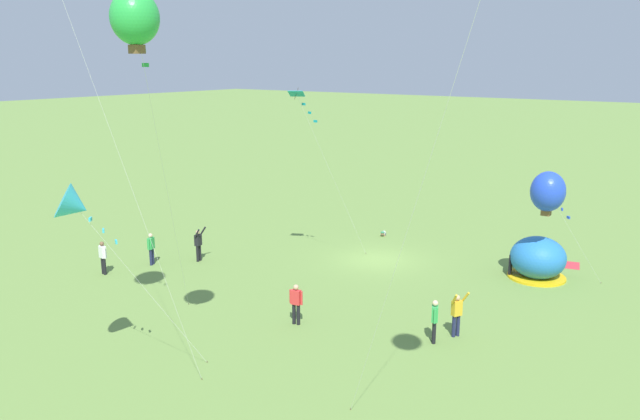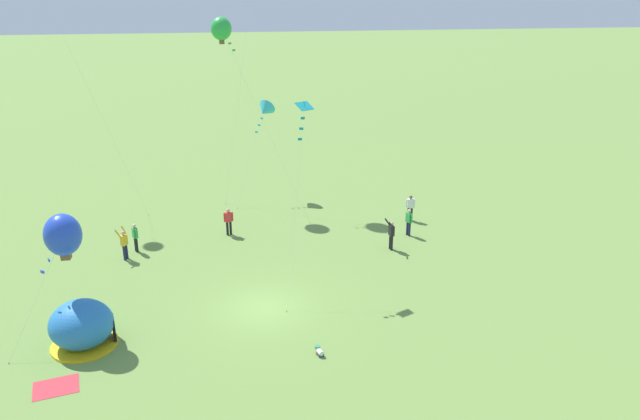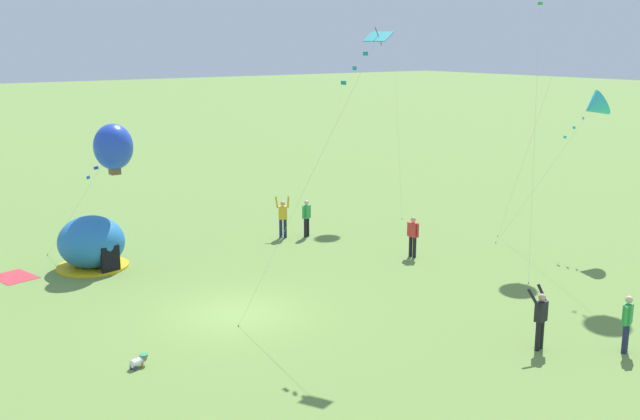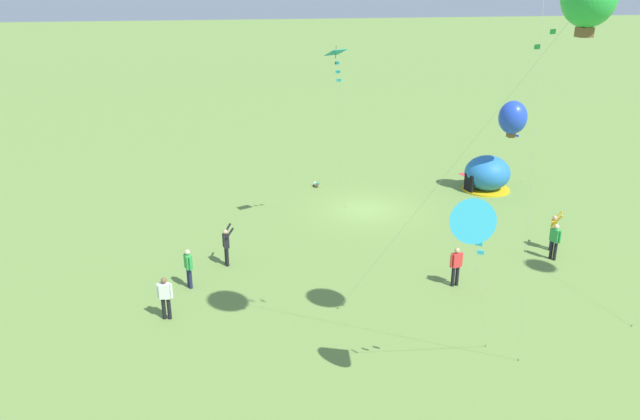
# 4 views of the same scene
# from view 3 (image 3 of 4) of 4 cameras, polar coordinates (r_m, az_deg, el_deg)

# --- Properties ---
(ground_plane) EXTENTS (300.00, 300.00, 0.00)m
(ground_plane) POSITION_cam_3_polar(r_m,az_deg,el_deg) (25.24, -6.40, -7.85)
(ground_plane) COLOR olive
(popup_tent) EXTENTS (2.81, 2.81, 2.10)m
(popup_tent) POSITION_cam_3_polar(r_m,az_deg,el_deg) (31.10, -17.01, -2.44)
(popup_tent) COLOR #2672BF
(popup_tent) RESTS_ON ground
(picnic_blanket) EXTENTS (1.95, 1.65, 0.01)m
(picnic_blanket) POSITION_cam_3_polar(r_m,az_deg,el_deg) (31.11, -22.27, -4.74)
(picnic_blanket) COLOR #CC333D
(picnic_blanket) RESTS_ON ground
(toddler_crawling) EXTENTS (0.35, 0.55, 0.32)m
(toddler_crawling) POSITION_cam_3_polar(r_m,az_deg,el_deg) (21.75, -13.63, -11.12)
(toddler_crawling) COLOR white
(toddler_crawling) RESTS_ON ground
(person_flying_kite) EXTENTS (0.53, 0.67, 1.89)m
(person_flying_kite) POSITION_cam_3_polar(r_m,az_deg,el_deg) (22.91, 16.45, -7.84)
(person_flying_kite) COLOR black
(person_flying_kite) RESTS_ON ground
(person_near_tent) EXTENTS (0.65, 0.72, 1.89)m
(person_near_tent) POSITION_cam_3_polar(r_m,az_deg,el_deg) (34.29, -2.85, -0.50)
(person_near_tent) COLOR #1E2347
(person_near_tent) RESTS_ON ground
(person_center_field) EXTENTS (0.38, 0.54, 1.72)m
(person_center_field) POSITION_cam_3_polar(r_m,az_deg,el_deg) (34.45, -1.03, -0.48)
(person_center_field) COLOR black
(person_center_field) RESTS_ON ground
(person_far_back) EXTENTS (0.58, 0.31, 1.72)m
(person_far_back) POSITION_cam_3_polar(r_m,az_deg,el_deg) (31.43, 7.09, -1.88)
(person_far_back) COLOR black
(person_far_back) RESTS_ON ground
(person_with_toddler) EXTENTS (0.37, 0.55, 1.72)m
(person_with_toddler) POSITION_cam_3_polar(r_m,az_deg,el_deg) (23.55, 22.35, -7.82)
(person_with_toddler) COLOR #1E2347
(person_with_toddler) RESTS_ON ground
(kite_teal) EXTENTS (1.96, 4.85, 9.27)m
(kite_teal) POSITION_cam_3_polar(r_m,az_deg,el_deg) (23.64, 3.82, 12.06)
(kite_teal) COLOR silver
(kite_teal) RESTS_ON ground
(kite_blue) EXTENTS (3.06, 3.14, 5.62)m
(kite_blue) POSITION_cam_3_polar(r_m,az_deg,el_deg) (31.34, -15.47, 4.65)
(kite_blue) COLOR silver
(kite_blue) RESTS_ON ground
(kite_cyan) EXTENTS (3.16, 4.08, 6.82)m
(kite_cyan) POSITION_cam_3_polar(r_m,az_deg,el_deg) (34.54, 20.15, 7.39)
(kite_cyan) COLOR silver
(kite_cyan) RESTS_ON ground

